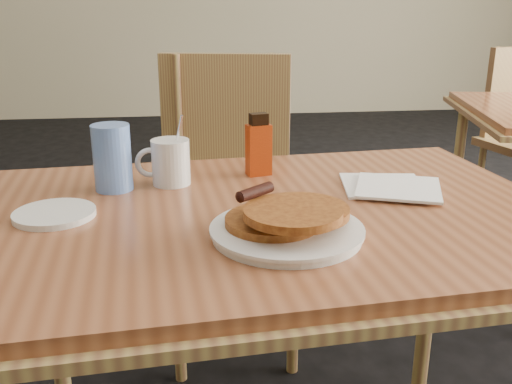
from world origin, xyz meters
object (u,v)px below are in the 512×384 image
main_table (264,228)px  coffee_mug (169,161)px  syrup_bottle (259,147)px  blue_tumbler (112,158)px  chair_main_far (228,176)px  pancake_plate (287,224)px

main_table → coffee_mug: (-0.19, 0.19, 0.09)m
syrup_bottle → blue_tumbler: size_ratio=1.02×
chair_main_far → coffee_mug: size_ratio=6.09×
pancake_plate → blue_tumbler: 0.46m
pancake_plate → syrup_bottle: bearing=90.5°
main_table → coffee_mug: bearing=135.1°
main_table → pancake_plate: pancake_plate is taller
main_table → syrup_bottle: (0.02, 0.24, 0.11)m
main_table → syrup_bottle: size_ratio=8.76×
chair_main_far → blue_tumbler: chair_main_far is taller
coffee_mug → syrup_bottle: bearing=-3.6°
coffee_mug → main_table: bearing=-61.6°
main_table → blue_tumbler: blue_tumbler is taller
main_table → coffee_mug: size_ratio=8.08×
main_table → chair_main_far: size_ratio=1.33×
chair_main_far → main_table: bearing=-76.3°
pancake_plate → main_table: bearing=98.3°
main_table → blue_tumbler: 0.37m
main_table → blue_tumbler: size_ratio=8.96×
syrup_bottle → coffee_mug: bearing=179.8°
pancake_plate → chair_main_far: bearing=92.5°
chair_main_far → coffee_mug: bearing=-94.2°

